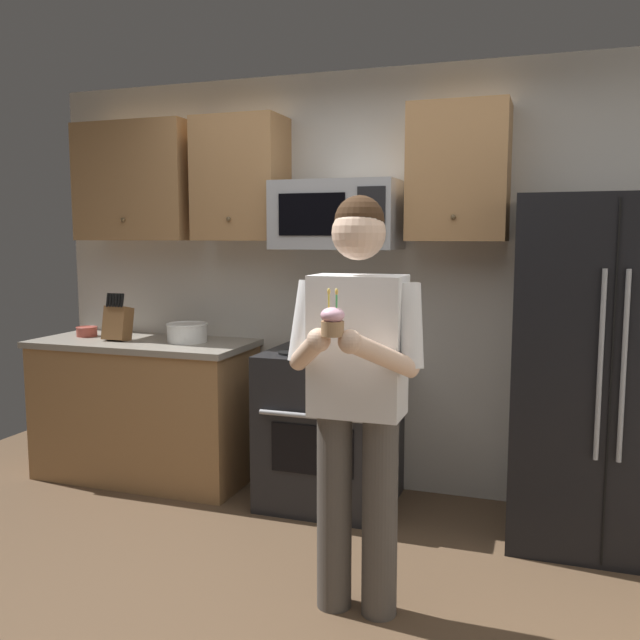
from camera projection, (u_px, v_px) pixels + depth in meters
The scene contains 12 objects.
ground_plane at pixel (263, 625), 2.83m from camera, with size 6.00×6.00×0.00m, color brown.
wall_back at pixel (373, 284), 4.31m from camera, with size 4.40×0.10×2.60m, color beige.
oven_range at pixel (331, 427), 4.09m from camera, with size 0.76×0.70×0.93m.
microwave at pixel (337, 215), 4.05m from camera, with size 0.74×0.41×0.40m.
refrigerator at pixel (605, 372), 3.52m from camera, with size 0.90×0.75×1.80m.
cabinet_row_upper at pixel (252, 179), 4.26m from camera, with size 2.78×0.36×0.76m.
counter_left at pixel (145, 409), 4.53m from camera, with size 1.44×0.66×0.92m.
knife_block at pixel (118, 323), 4.46m from camera, with size 0.16×0.15×0.32m.
bowl_large_white at pixel (187, 332), 4.40m from camera, with size 0.27×0.27×0.12m.
bowl_small_colored at pixel (87, 331), 4.65m from camera, with size 0.14×0.14×0.07m.
person at pixel (357, 383), 2.82m from camera, with size 0.60×0.48×1.76m.
cupcake at pixel (333, 321), 2.47m from camera, with size 0.09×0.09×0.17m.
Camera 1 is at (1.08, -2.43, 1.60)m, focal length 38.45 mm.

